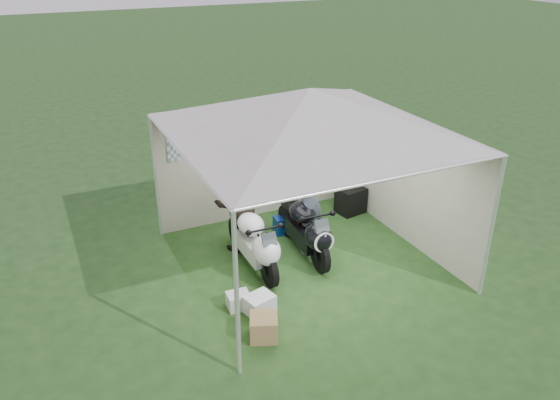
# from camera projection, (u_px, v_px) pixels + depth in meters

# --- Properties ---
(ground) EXTENTS (80.00, 80.00, 0.00)m
(ground) POSITION_uv_depth(u_px,v_px,m) (306.00, 261.00, 9.35)
(ground) COLOR #1F3F18
(ground) RESTS_ON ground
(canopy_tent) EXTENTS (5.66, 5.66, 3.00)m
(canopy_tent) POSITION_uv_depth(u_px,v_px,m) (308.00, 115.00, 8.27)
(canopy_tent) COLOR silver
(canopy_tent) RESTS_ON ground
(motorcycle_white) EXTENTS (0.43, 1.93, 0.95)m
(motorcycle_white) POSITION_uv_depth(u_px,v_px,m) (255.00, 240.00, 8.94)
(motorcycle_white) COLOR black
(motorcycle_white) RESTS_ON ground
(motorcycle_black) EXTENTS (0.49, 1.96, 0.96)m
(motorcycle_black) POSITION_uv_depth(u_px,v_px,m) (306.00, 227.00, 9.32)
(motorcycle_black) COLOR black
(motorcycle_black) RESTS_ON ground
(paddock_stand) EXTENTS (0.44, 0.29, 0.32)m
(paddock_stand) POSITION_uv_depth(u_px,v_px,m) (286.00, 224.00, 10.23)
(paddock_stand) COLOR #1340B6
(paddock_stand) RESTS_ON ground
(person_dark_jacket) EXTENTS (0.95, 0.81, 1.71)m
(person_dark_jacket) POSITION_uv_depth(u_px,v_px,m) (239.00, 205.00, 9.39)
(person_dark_jacket) COLOR black
(person_dark_jacket) RESTS_ON ground
(person_blue_jacket) EXTENTS (0.69, 0.83, 1.93)m
(person_blue_jacket) POSITION_uv_depth(u_px,v_px,m) (309.00, 200.00, 9.33)
(person_blue_jacket) COLOR slate
(person_blue_jacket) RESTS_ON ground
(equipment_box) EXTENTS (0.58, 0.50, 0.53)m
(equipment_box) POSITION_uv_depth(u_px,v_px,m) (351.00, 200.00, 10.94)
(equipment_box) COLOR black
(equipment_box) RESTS_ON ground
(crate_0) EXTENTS (0.48, 0.42, 0.28)m
(crate_0) POSITION_uv_depth(u_px,v_px,m) (259.00, 304.00, 8.02)
(crate_0) COLOR silver
(crate_0) RESTS_ON ground
(crate_1) EXTENTS (0.49, 0.49, 0.34)m
(crate_1) POSITION_uv_depth(u_px,v_px,m) (264.00, 327.00, 7.49)
(crate_1) COLOR olive
(crate_1) RESTS_ON ground
(crate_2) EXTENTS (0.35, 0.30, 0.24)m
(crate_2) POSITION_uv_depth(u_px,v_px,m) (238.00, 301.00, 8.12)
(crate_2) COLOR silver
(crate_2) RESTS_ON ground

